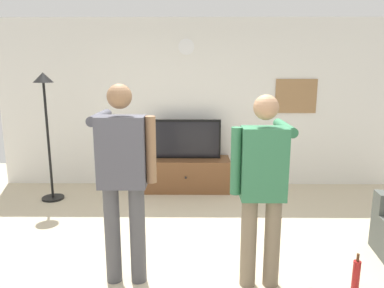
% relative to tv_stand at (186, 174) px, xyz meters
% --- Properties ---
extents(ground_plane, '(8.40, 8.40, 0.00)m').
position_rel_tv_stand_xyz_m(ground_plane, '(0.15, -2.60, -0.26)').
color(ground_plane, beige).
extents(back_wall, '(6.40, 0.10, 2.70)m').
position_rel_tv_stand_xyz_m(back_wall, '(0.15, 0.35, 1.09)').
color(back_wall, silver).
rests_on(back_wall, ground_plane).
extents(tv_stand, '(1.38, 0.54, 0.52)m').
position_rel_tv_stand_xyz_m(tv_stand, '(0.00, 0.00, 0.00)').
color(tv_stand, brown).
rests_on(tv_stand, ground_plane).
extents(television, '(1.09, 0.07, 0.62)m').
position_rel_tv_stand_xyz_m(television, '(0.00, 0.05, 0.57)').
color(television, black).
rests_on(television, tv_stand).
extents(wall_clock, '(0.25, 0.03, 0.25)m').
position_rel_tv_stand_xyz_m(wall_clock, '(0.00, 0.29, 1.99)').
color(wall_clock, white).
extents(framed_picture, '(0.66, 0.04, 0.54)m').
position_rel_tv_stand_xyz_m(framed_picture, '(1.76, 0.30, 1.23)').
color(framed_picture, '#997047').
extents(floor_lamp, '(0.32, 0.32, 1.87)m').
position_rel_tv_stand_xyz_m(floor_lamp, '(-1.99, -0.45, 1.08)').
color(floor_lamp, black).
rests_on(floor_lamp, ground_plane).
extents(person_standing_nearer_lamp, '(0.59, 0.78, 1.80)m').
position_rel_tv_stand_xyz_m(person_standing_nearer_lamp, '(-0.49, -2.54, 0.77)').
color(person_standing_nearer_lamp, '#4C4C51').
rests_on(person_standing_nearer_lamp, ground_plane).
extents(person_standing_nearer_couch, '(0.56, 0.78, 1.72)m').
position_rel_tv_stand_xyz_m(person_standing_nearer_couch, '(0.72, -2.58, 0.71)').
color(person_standing_nearer_couch, '#7A6B56').
rests_on(person_standing_nearer_couch, ground_plane).
extents(beverage_bottle, '(0.07, 0.07, 0.35)m').
position_rel_tv_stand_xyz_m(beverage_bottle, '(1.56, -2.69, -0.11)').
color(beverage_bottle, maroon).
rests_on(beverage_bottle, ground_plane).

